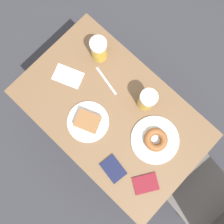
# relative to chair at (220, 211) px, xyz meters

# --- Properties ---
(ground_plane) EXTENTS (8.00, 8.00, 0.00)m
(ground_plane) POSITION_rel_chair_xyz_m (0.04, -0.85, -0.55)
(ground_plane) COLOR #333338
(table) EXTENTS (0.65, 1.02, 0.75)m
(table) POSITION_rel_chair_xyz_m (0.04, -0.85, 0.13)
(table) COLOR brown
(table) RESTS_ON ground_plane
(chair) EXTENTS (0.45, 0.45, 0.92)m
(chair) POSITION_rel_chair_xyz_m (0.00, 0.00, 0.00)
(chair) COLOR #514C47
(chair) RESTS_ON ground_plane
(plate_with_cake) EXTENTS (0.22, 0.22, 0.05)m
(plate_with_cake) POSITION_rel_chair_xyz_m (0.16, -0.91, 0.22)
(plate_with_cake) COLOR white
(plate_with_cake) RESTS_ON table
(plate_with_donut) EXTENTS (0.26, 0.26, 0.05)m
(plate_with_donut) POSITION_rel_chair_xyz_m (-0.01, -0.58, 0.22)
(plate_with_donut) COLOR white
(plate_with_donut) RESTS_ON table
(beer_mug_left) EXTENTS (0.09, 0.09, 0.15)m
(beer_mug_left) POSITION_rel_chair_xyz_m (-0.12, -0.76, 0.28)
(beer_mug_left) COLOR gold
(beer_mug_left) RESTS_ON table
(beer_mug_center) EXTENTS (0.09, 0.09, 0.15)m
(beer_mug_center) POSITION_rel_chair_xyz_m (-0.15, -1.12, 0.28)
(beer_mug_center) COLOR gold
(beer_mug_center) RESTS_ON table
(napkin_folded) EXTENTS (0.15, 0.18, 0.00)m
(napkin_folded) POSITION_rel_chair_xyz_m (0.06, -1.17, 0.20)
(napkin_folded) COLOR white
(napkin_folded) RESTS_ON table
(fork) EXTENTS (0.05, 0.19, 0.00)m
(fork) POSITION_rel_chair_xyz_m (-0.07, -0.99, 0.20)
(fork) COLOR silver
(fork) RESTS_ON table
(passport_near_edge) EXTENTS (0.11, 0.14, 0.01)m
(passport_near_edge) POSITION_rel_chair_xyz_m (0.25, -0.64, 0.20)
(passport_near_edge) COLOR #141938
(passport_near_edge) RESTS_ON table
(passport_far_edge) EXTENTS (0.15, 0.14, 0.01)m
(passport_far_edge) POSITION_rel_chair_xyz_m (0.19, -0.47, 0.20)
(passport_far_edge) COLOR maroon
(passport_far_edge) RESTS_ON table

